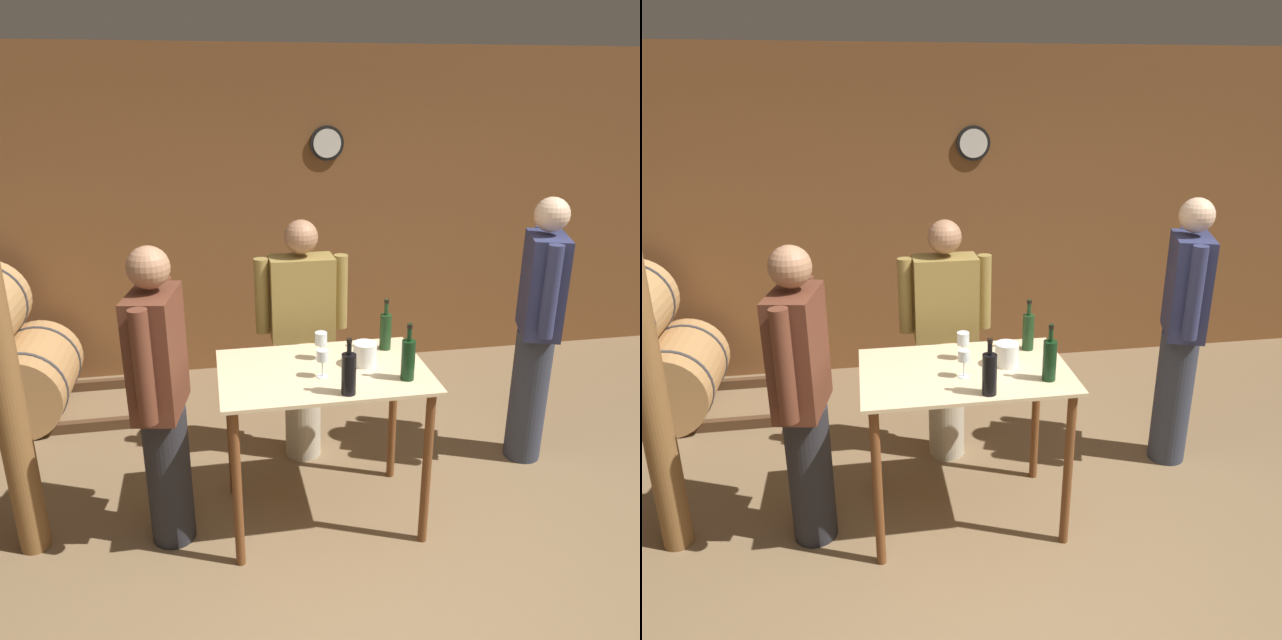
% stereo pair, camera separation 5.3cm
% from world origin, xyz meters
% --- Properties ---
extents(ground_plane, '(14.00, 14.00, 0.00)m').
position_xyz_m(ground_plane, '(0.00, 0.00, 0.00)').
color(ground_plane, brown).
extents(back_wall, '(8.40, 0.08, 2.70)m').
position_xyz_m(back_wall, '(0.00, 2.96, 1.35)').
color(back_wall, brown).
rests_on(back_wall, ground_plane).
extents(tasting_table, '(1.13, 0.75, 0.95)m').
position_xyz_m(tasting_table, '(-0.10, 0.74, 0.77)').
color(tasting_table, beige).
rests_on(tasting_table, ground_plane).
extents(wine_bottle_far_left, '(0.07, 0.07, 0.30)m').
position_xyz_m(wine_bottle_far_left, '(-0.02, 0.44, 1.06)').
color(wine_bottle_far_left, black).
rests_on(wine_bottle_far_left, tasting_table).
extents(wine_bottle_left, '(0.07, 0.07, 0.30)m').
position_xyz_m(wine_bottle_left, '(0.31, 0.96, 1.06)').
color(wine_bottle_left, '#193819').
rests_on(wine_bottle_left, tasting_table).
extents(wine_bottle_center, '(0.07, 0.07, 0.31)m').
position_xyz_m(wine_bottle_center, '(0.31, 0.55, 1.06)').
color(wine_bottle_center, black).
rests_on(wine_bottle_center, tasting_table).
extents(wine_glass_near_left, '(0.06, 0.06, 0.15)m').
position_xyz_m(wine_glass_near_left, '(-0.12, 0.65, 1.06)').
color(wine_glass_near_left, silver).
rests_on(wine_glass_near_left, tasting_table).
extents(wine_glass_near_center, '(0.07, 0.07, 0.16)m').
position_xyz_m(wine_glass_near_center, '(-0.08, 0.88, 1.06)').
color(wine_glass_near_center, silver).
rests_on(wine_glass_near_center, tasting_table).
extents(ice_bucket, '(0.13, 0.13, 0.13)m').
position_xyz_m(ice_bucket, '(0.14, 0.76, 1.01)').
color(ice_bucket, white).
rests_on(ice_bucket, tasting_table).
extents(person_host, '(0.59, 0.24, 1.63)m').
position_xyz_m(person_host, '(-0.10, 1.42, 0.86)').
color(person_host, '#B7AD93').
rests_on(person_host, ground_plane).
extents(person_visitor_with_scarf, '(0.29, 0.58, 1.68)m').
position_xyz_m(person_visitor_with_scarf, '(-0.95, 0.71, 0.89)').
color(person_visitor_with_scarf, '#232328').
rests_on(person_visitor_with_scarf, ground_plane).
extents(person_visitor_bearded, '(0.34, 0.56, 1.77)m').
position_xyz_m(person_visitor_bearded, '(1.37, 1.12, 0.94)').
color(person_visitor_bearded, '#333847').
rests_on(person_visitor_bearded, ground_plane).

